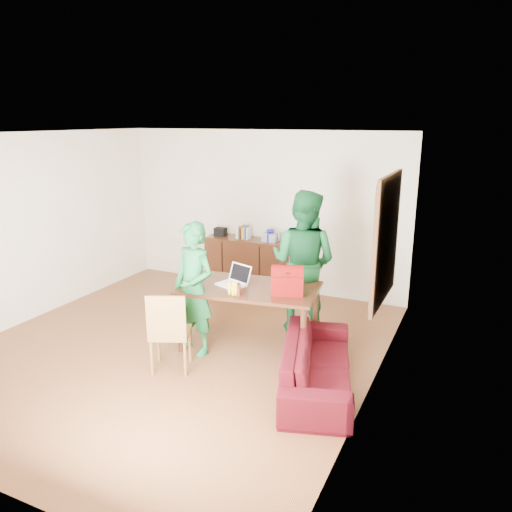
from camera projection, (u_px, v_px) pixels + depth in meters
The scene contains 10 objects.
room at pixel (178, 249), 6.22m from camera, with size 5.20×5.70×2.90m.
table at pixel (249, 294), 6.36m from camera, with size 1.86×1.22×0.81m.
chair at pixel (171, 347), 5.86m from camera, with size 0.58×0.57×0.98m.
person_near at pixel (194, 289), 6.16m from camera, with size 0.61×0.40×1.68m, color #16642F.
person_far at pixel (303, 262), 6.78m from camera, with size 0.96×0.75×1.97m, color #135528.
laptop at pixel (231, 282), 6.37m from camera, with size 0.42×0.35×0.25m.
bananas at pixel (233, 293), 6.02m from camera, with size 0.18×0.11×0.07m, color yellow, non-canonical shape.
bottle at pixel (238, 289), 5.99m from camera, with size 0.05×0.05×0.16m, color #541F13.
red_bag at pixel (287, 283), 6.03m from camera, with size 0.39×0.22×0.29m, color #710708.
sofa at pixel (317, 363), 5.49m from camera, with size 1.86×0.73×0.54m, color #36070A.
Camera 1 is at (3.44, -4.91, 2.88)m, focal length 35.00 mm.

